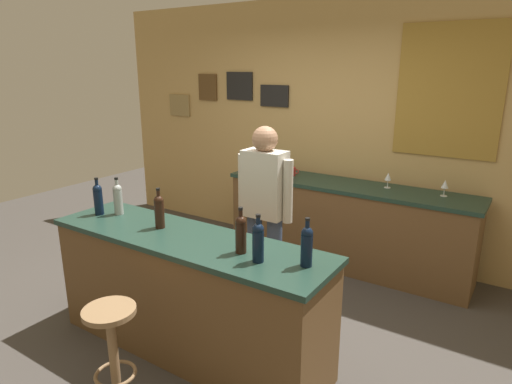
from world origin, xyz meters
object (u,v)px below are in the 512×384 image
object	(u,v)px
bartender	(265,208)
wine_glass_d	(445,185)
wine_glass_a	(262,163)
wine_glass_c	(388,177)
bar_stool	(112,341)
wine_bottle_a	(98,198)
wine_bottle_b	(118,198)
coffee_mug	(292,171)
wine_bottle_e	(258,241)
wine_bottle_c	(159,210)
wine_glass_b	(278,165)
wine_bottle_d	(241,233)
wine_bottle_f	(307,245)

from	to	relation	value
bartender	wine_glass_d	xyz separation A→B (m)	(1.17, 1.31, 0.07)
wine_glass_a	wine_glass_c	xyz separation A→B (m)	(1.42, 0.13, 0.00)
bar_stool	wine_bottle_a	bearing A→B (deg)	143.44
wine_glass_a	wine_bottle_b	bearing A→B (deg)	-94.28
wine_glass_d	coffee_mug	size ratio (longest dim) A/B	1.24
wine_bottle_e	bar_stool	bearing A→B (deg)	-137.39
bartender	wine_glass_a	size ratio (longest dim) A/B	10.45
wine_bottle_c	wine_glass_b	bearing A→B (deg)	94.20
wine_bottle_c	wine_bottle_d	distance (m)	0.77
wine_bottle_c	wine_glass_b	xyz separation A→B (m)	(-0.15, 1.99, -0.05)
bar_stool	wine_glass_c	xyz separation A→B (m)	(0.79, 2.82, 0.55)
wine_glass_a	wine_bottle_c	bearing A→B (deg)	-79.63
wine_bottle_c	wine_bottle_d	xyz separation A→B (m)	(0.76, -0.04, 0.00)
wine_bottle_b	wine_bottle_e	bearing A→B (deg)	-5.65
bartender	wine_bottle_a	world-z (taller)	bartender
wine_bottle_b	wine_glass_b	distance (m)	1.98
wine_bottle_f	wine_glass_c	bearing A→B (deg)	94.17
wine_bottle_c	wine_glass_c	world-z (taller)	wine_bottle_c
wine_glass_c	wine_glass_a	bearing A→B (deg)	-174.79
wine_bottle_d	wine_glass_d	distance (m)	2.30
bartender	wine_bottle_f	size ratio (longest dim) A/B	5.29
wine_glass_b	coffee_mug	xyz separation A→B (m)	(0.15, 0.05, -0.06)
bartender	wine_glass_c	distance (m)	1.46
bar_stool	wine_bottle_d	distance (m)	1.03
wine_glass_a	wine_glass_c	distance (m)	1.42
wine_bottle_a	wine_glass_c	xyz separation A→B (m)	(1.69, 2.15, -0.05)
wine_bottle_b	wine_glass_c	bearing A→B (deg)	52.89
bartender	bar_stool	world-z (taller)	bartender
wine_bottle_a	bartender	bearing A→B (deg)	38.48
wine_bottle_c	wine_bottle_f	bearing A→B (deg)	0.42
wine_bottle_c	wine_bottle_f	size ratio (longest dim) A/B	1.00
wine_glass_c	coffee_mug	size ratio (longest dim) A/B	1.24
wine_glass_d	wine_glass_b	bearing A→B (deg)	-176.18
bar_stool	wine_glass_b	size ratio (longest dim) A/B	4.39
wine_bottle_f	wine_bottle_b	bearing A→B (deg)	178.81
wine_bottle_e	wine_bottle_f	xyz separation A→B (m)	(0.28, 0.11, 0.00)
wine_bottle_b	wine_glass_a	distance (m)	1.94
bartender	wine_glass_a	bearing A→B (deg)	123.43
bar_stool	wine_glass_b	distance (m)	2.79
wine_bottle_a	wine_glass_b	xyz separation A→B (m)	(0.49, 2.03, -0.05)
wine_bottle_c	wine_bottle_e	size ratio (longest dim) A/B	1.00
wine_bottle_b	wine_glass_b	size ratio (longest dim) A/B	1.97
wine_bottle_a	wine_glass_b	distance (m)	2.09
wine_bottle_e	wine_glass_c	world-z (taller)	wine_bottle_e
wine_bottle_c	wine_glass_d	bearing A→B (deg)	52.93
wine_glass_a	wine_glass_b	world-z (taller)	same
wine_bottle_d	coffee_mug	xyz separation A→B (m)	(-0.76, 2.08, -0.11)
wine_glass_c	wine_glass_d	size ratio (longest dim) A/B	1.00
wine_bottle_b	wine_glass_c	size ratio (longest dim) A/B	1.97
bartender	wine_bottle_a	distance (m)	1.35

